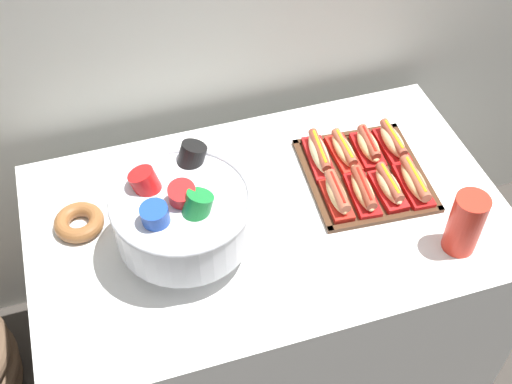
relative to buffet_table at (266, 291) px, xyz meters
name	(u,v)px	position (x,y,z in m)	size (l,w,h in m)	color
ground_plane	(265,355)	(0.00, 0.00, -0.41)	(10.00, 10.00, 0.00)	#38332D
buffet_table	(266,291)	(0.00, 0.00, 0.00)	(1.29, 0.78, 0.77)	white
serving_tray	(365,175)	(0.31, 0.05, 0.37)	(0.35, 0.38, 0.01)	#472B19
hot_dog_0	(337,195)	(0.19, -0.02, 0.40)	(0.07, 0.16, 0.06)	red
hot_dog_1	(363,191)	(0.26, -0.03, 0.40)	(0.08, 0.17, 0.06)	#B21414
hot_dog_2	(389,186)	(0.34, -0.03, 0.40)	(0.06, 0.16, 0.06)	red
hot_dog_3	(414,182)	(0.41, -0.04, 0.40)	(0.07, 0.17, 0.06)	#B21414
hot_dog_4	(319,154)	(0.20, 0.14, 0.40)	(0.08, 0.19, 0.06)	red
hot_dog_5	(344,151)	(0.28, 0.14, 0.40)	(0.06, 0.16, 0.06)	red
hot_dog_6	(368,146)	(0.35, 0.13, 0.40)	(0.08, 0.16, 0.06)	#B21414
hot_dog_7	(393,142)	(0.43, 0.13, 0.40)	(0.07, 0.16, 0.06)	#B21414
punch_bowl	(182,214)	(-0.24, -0.05, 0.51)	(0.35, 0.35, 0.25)	silver
cup_stack	(465,224)	(0.44, -0.25, 0.46)	(0.09, 0.09, 0.18)	red
donut	(79,222)	(-0.49, 0.11, 0.39)	(0.13, 0.13, 0.04)	brown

